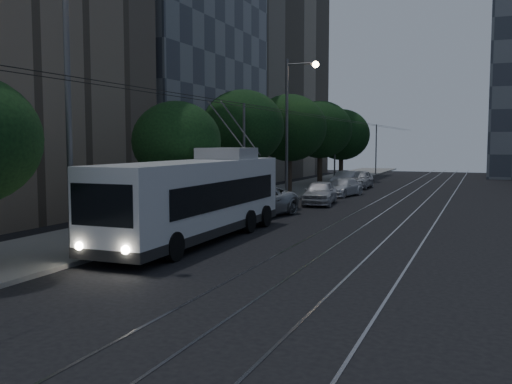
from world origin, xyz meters
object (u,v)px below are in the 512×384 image
object	(u,v)px
car_white_b	(343,187)
car_white_d	(359,179)
trolleybus	(197,198)
pickup_silver	(252,202)
streetlamp_far	(293,115)
car_white_a	(320,193)
streetlamp_near	(78,69)
car_white_c	(346,180)

from	to	relation	value
car_white_b	car_white_d	size ratio (longest dim) A/B	0.96
trolleybus	car_white_d	distance (m)	27.99
pickup_silver	streetlamp_far	world-z (taller)	streetlamp_far
pickup_silver	car_white_a	distance (m)	7.45
car_white_d	car_white_a	bearing A→B (deg)	-88.75
pickup_silver	car_white_b	size ratio (longest dim) A/B	1.36
streetlamp_near	car_white_d	bearing A→B (deg)	85.87
streetlamp_near	streetlamp_far	size ratio (longest dim) A/B	1.09
car_white_d	car_white_c	bearing A→B (deg)	-155.13
streetlamp_near	streetlamp_far	distance (m)	22.00
car_white_c	streetlamp_far	size ratio (longest dim) A/B	0.46
car_white_d	streetlamp_near	bearing A→B (deg)	-94.18
pickup_silver	car_white_c	xyz separation A→B (m)	(0.22, 20.29, -0.09)
car_white_b	pickup_silver	bearing A→B (deg)	-84.19
car_white_d	streetlamp_near	world-z (taller)	streetlamp_near
car_white_a	streetlamp_far	world-z (taller)	streetlamp_far
trolleybus	car_white_c	distance (m)	27.49
streetlamp_far	car_white_d	bearing A→B (deg)	77.65
trolleybus	car_white_c	world-z (taller)	trolleybus
pickup_silver	car_white_b	xyz separation A→B (m)	(1.60, 13.39, -0.19)
car_white_c	streetlamp_near	bearing A→B (deg)	-89.95
pickup_silver	car_white_d	world-z (taller)	pickup_silver
car_white_a	trolleybus	bearing A→B (deg)	-101.15
car_white_b	streetlamp_near	xyz separation A→B (m)	(-2.68, -25.50, 5.63)
car_white_d	trolleybus	bearing A→B (deg)	-91.48
car_white_c	streetlamp_far	bearing A→B (deg)	-94.84
car_white_b	car_white_c	xyz separation A→B (m)	(-1.38, 6.90, 0.10)
pickup_silver	streetlamp_far	xyz separation A→B (m)	(-1.09, 9.89, 4.95)
trolleybus	streetlamp_near	bearing A→B (deg)	-109.32
car_white_c	car_white_d	xyz separation A→B (m)	(1.08, 0.50, 0.05)
car_white_b	streetlamp_near	bearing A→B (deg)	-83.37
streetlamp_near	car_white_b	bearing A→B (deg)	84.00
car_white_b	car_white_c	distance (m)	7.03
trolleybus	car_white_b	size ratio (longest dim) A/B	2.84
trolleybus	car_white_b	xyz separation A→B (m)	(1.00, 20.57, -1.06)
trolleybus	car_white_d	size ratio (longest dim) A/B	2.72
car_white_b	streetlamp_near	size ratio (longest dim) A/B	0.42
pickup_silver	car_white_d	xyz separation A→B (m)	(1.29, 20.79, -0.05)
car_white_b	streetlamp_far	xyz separation A→B (m)	(-2.69, -3.50, 5.14)
car_white_c	car_white_b	bearing A→B (deg)	-76.32
trolleybus	car_white_d	xyz separation A→B (m)	(0.70, 27.97, -0.91)
pickup_silver	car_white_a	xyz separation A→B (m)	(1.60, 7.27, -0.06)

